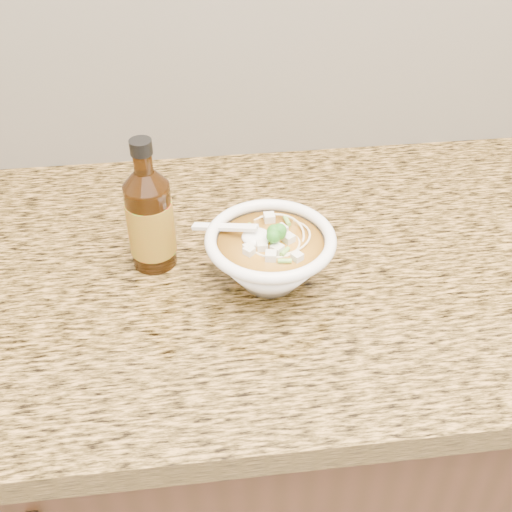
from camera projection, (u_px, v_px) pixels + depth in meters
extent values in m
cube|color=beige|center=(352.00, 13.00, 1.07)|extent=(4.00, 0.02, 0.50)
cube|color=#372010|center=(355.00, 432.00, 1.28)|extent=(4.00, 0.65, 0.86)
cube|color=#A97A3E|center=(384.00, 257.00, 0.99)|extent=(4.00, 0.68, 0.04)
cylinder|color=white|center=(270.00, 278.00, 0.92)|extent=(0.07, 0.07, 0.01)
torus|color=white|center=(271.00, 239.00, 0.87)|extent=(0.18, 0.18, 0.02)
torus|color=beige|center=(283.00, 244.00, 0.88)|extent=(0.12, 0.12, 0.00)
torus|color=beige|center=(266.00, 243.00, 0.88)|extent=(0.07, 0.07, 0.00)
torus|color=beige|center=(257.00, 238.00, 0.89)|extent=(0.10, 0.10, 0.00)
torus|color=beige|center=(280.00, 250.00, 0.87)|extent=(0.09, 0.09, 0.00)
torus|color=beige|center=(258.00, 244.00, 0.89)|extent=(0.10, 0.10, 0.00)
torus|color=beige|center=(273.00, 250.00, 0.88)|extent=(0.10, 0.10, 0.00)
torus|color=beige|center=(279.00, 244.00, 0.89)|extent=(0.12, 0.12, 0.00)
torus|color=beige|center=(273.00, 244.00, 0.89)|extent=(0.13, 0.13, 0.00)
cube|color=silver|center=(239.00, 238.00, 0.88)|extent=(0.02, 0.02, 0.01)
cube|color=silver|center=(293.00, 237.00, 0.88)|extent=(0.02, 0.02, 0.02)
cube|color=silver|center=(242.00, 246.00, 0.87)|extent=(0.02, 0.02, 0.02)
cube|color=silver|center=(282.00, 249.00, 0.86)|extent=(0.02, 0.02, 0.01)
cube|color=silver|center=(244.00, 236.00, 0.88)|extent=(0.01, 0.01, 0.01)
cube|color=silver|center=(267.00, 234.00, 0.89)|extent=(0.02, 0.02, 0.01)
cube|color=silver|center=(284.00, 226.00, 0.90)|extent=(0.01, 0.01, 0.01)
cube|color=silver|center=(292.00, 251.00, 0.86)|extent=(0.02, 0.02, 0.02)
cube|color=silver|center=(238.00, 252.00, 0.86)|extent=(0.02, 0.02, 0.02)
ellipsoid|color=#196014|center=(275.00, 236.00, 0.86)|extent=(0.03, 0.03, 0.03)
cylinder|color=#77B445|center=(310.00, 250.00, 0.86)|extent=(0.02, 0.02, 0.01)
cylinder|color=#77B445|center=(289.00, 242.00, 0.87)|extent=(0.02, 0.02, 0.01)
cylinder|color=#77B445|center=(275.00, 256.00, 0.85)|extent=(0.01, 0.02, 0.01)
cylinder|color=#77B445|center=(273.00, 220.00, 0.91)|extent=(0.02, 0.02, 0.01)
cylinder|color=#77B445|center=(289.00, 252.00, 0.86)|extent=(0.02, 0.02, 0.01)
ellipsoid|color=white|center=(256.00, 237.00, 0.88)|extent=(0.04, 0.04, 0.01)
cube|color=white|center=(225.00, 227.00, 0.89)|extent=(0.09, 0.05, 0.03)
cylinder|color=#3D1F08|center=(151.00, 225.00, 0.91)|extent=(0.08, 0.08, 0.13)
cylinder|color=#3D1F08|center=(143.00, 163.00, 0.85)|extent=(0.03, 0.03, 0.03)
cylinder|color=black|center=(141.00, 147.00, 0.83)|extent=(0.04, 0.04, 0.02)
cylinder|color=red|center=(151.00, 227.00, 0.91)|extent=(0.09, 0.09, 0.08)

